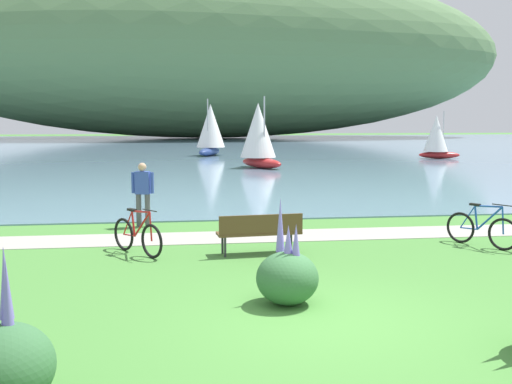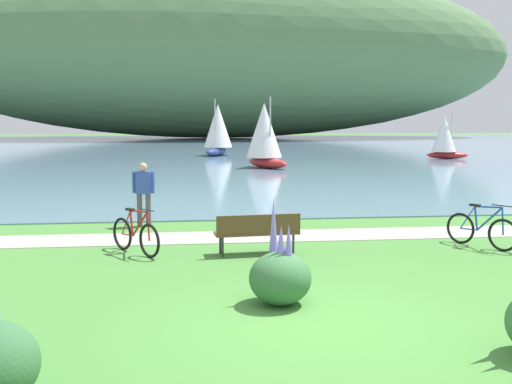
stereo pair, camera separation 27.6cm
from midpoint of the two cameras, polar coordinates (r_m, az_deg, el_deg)
name	(u,v)px [view 1 (the left image)]	position (r m, az deg, el deg)	size (l,w,h in m)	color
ground_plane	(330,321)	(8.87, 6.15, -12.05)	(200.00, 200.00, 0.00)	#478438
bay_water	(200,148)	(56.79, -5.43, 4.14)	(180.00, 80.00, 0.04)	#6B8EA8
distant_hillside	(206,53)	(86.19, -4.84, 13.04)	(84.87, 28.00, 23.70)	#567A4C
shoreline_path	(267,236)	(14.79, 0.48, -4.20)	(60.00, 1.50, 0.01)	#A39E93
park_bench_near_camera	(260,230)	(12.77, -0.25, -3.65)	(1.84, 0.65, 0.88)	brown
bicycle_leaning_near_bench	(481,229)	(14.44, 20.09, -3.33)	(0.98, 1.54, 1.01)	black
bicycle_beside_path	(137,236)	(13.08, -11.78, -4.10)	(1.12, 1.44, 1.01)	black
person_at_shoreline	(143,190)	(16.27, -11.17, 0.16)	(0.60, 0.30, 1.71)	#4C4C51
echium_bush_closest_to_camera	(287,276)	(9.45, 2.14, -7.98)	(0.98, 0.98, 1.66)	#386B3D
echium_bush_mid_cluster	(5,362)	(6.74, -23.85, -14.55)	(0.98, 0.98, 1.66)	#386B3D
sailboat_nearest_to_shore	(210,129)	(45.61, -4.52, 5.97)	(2.79, 3.72, 4.24)	navy
sailboat_mid_bay	(437,136)	(44.03, 16.58, 5.09)	(2.92, 2.00, 3.30)	#B22323
sailboat_toward_hillside	(259,134)	(34.37, 0.01, 5.48)	(2.79, 3.48, 4.04)	#B22323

